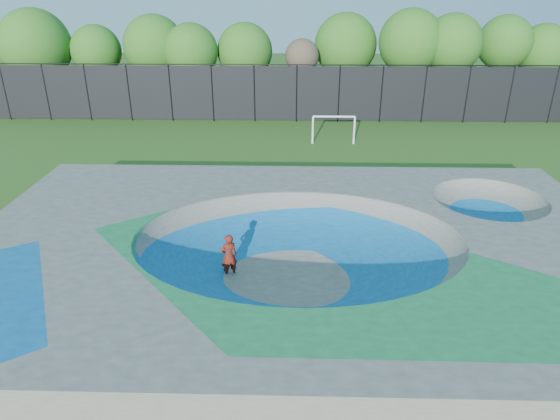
{
  "coord_description": "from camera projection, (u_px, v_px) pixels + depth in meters",
  "views": [
    {
      "loc": [
        -0.23,
        -14.65,
        9.13
      ],
      "look_at": [
        -0.7,
        3.0,
        1.1
      ],
      "focal_mm": 32.0,
      "sensor_mm": 36.0,
      "label": 1
    }
  ],
  "objects": [
    {
      "name": "skater",
      "position": [
        229.0,
        256.0,
        16.71
      ],
      "size": [
        0.7,
        0.61,
        1.6
      ],
      "primitive_type": "imported",
      "rotation": [
        0.0,
        0.0,
        3.63
      ],
      "color": "red",
      "rests_on": "ground"
    },
    {
      "name": "skate_deck",
      "position": [
        298.0,
        256.0,
        16.79
      ],
      "size": [
        22.0,
        14.0,
        1.5
      ],
      "primitive_type": "cube",
      "color": "gray",
      "rests_on": "ground"
    },
    {
      "name": "soccer_goal",
      "position": [
        334.0,
        124.0,
        30.7
      ],
      "size": [
        2.69,
        0.12,
        1.77
      ],
      "color": "white",
      "rests_on": "ground"
    },
    {
      "name": "fence",
      "position": [
        297.0,
        92.0,
        35.35
      ],
      "size": [
        48.09,
        0.09,
        4.04
      ],
      "color": "black",
      "rests_on": "ground"
    },
    {
      "name": "treeline",
      "position": [
        279.0,
        47.0,
        39.1
      ],
      "size": [
        52.81,
        6.87,
        7.56
      ],
      "color": "#463623",
      "rests_on": "ground"
    },
    {
      "name": "ground",
      "position": [
        298.0,
        275.0,
        17.1
      ],
      "size": [
        120.0,
        120.0,
        0.0
      ],
      "primitive_type": "plane",
      "color": "#2B5116",
      "rests_on": "ground"
    },
    {
      "name": "skateboard",
      "position": [
        230.0,
        276.0,
        17.03
      ],
      "size": [
        0.79,
        0.57,
        0.05
      ],
      "primitive_type": "cube",
      "rotation": [
        0.0,
        0.0,
        0.5
      ],
      "color": "black",
      "rests_on": "ground"
    }
  ]
}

